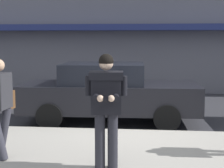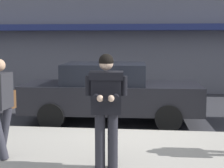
% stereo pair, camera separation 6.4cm
% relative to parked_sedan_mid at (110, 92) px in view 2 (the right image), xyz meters
% --- Properties ---
extents(ground_plane, '(80.00, 80.00, 0.00)m').
position_rel_parked_sedan_mid_xyz_m(ground_plane, '(0.71, -1.06, -0.79)').
color(ground_plane, '#333338').
extents(curb_paint_line, '(28.00, 0.12, 0.01)m').
position_rel_parked_sedan_mid_xyz_m(curb_paint_line, '(1.71, -1.01, -0.79)').
color(curb_paint_line, silver).
rests_on(curb_paint_line, ground).
extents(parked_sedan_mid, '(4.56, 2.05, 1.54)m').
position_rel_parked_sedan_mid_xyz_m(parked_sedan_mid, '(0.00, 0.00, 0.00)').
color(parked_sedan_mid, black).
rests_on(parked_sedan_mid, ground).
extents(man_texting_on_phone, '(0.65, 0.61, 1.81)m').
position_rel_parked_sedan_mid_xyz_m(man_texting_on_phone, '(0.39, -3.83, 0.46)').
color(man_texting_on_phone, '#23232B').
rests_on(man_texting_on_phone, sidewalk).
extents(pedestrian_with_bag, '(0.36, 0.72, 1.70)m').
position_rel_parked_sedan_mid_xyz_m(pedestrian_with_bag, '(-1.45, -3.50, 0.32)').
color(pedestrian_with_bag, '#33333D').
rests_on(pedestrian_with_bag, sidewalk).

